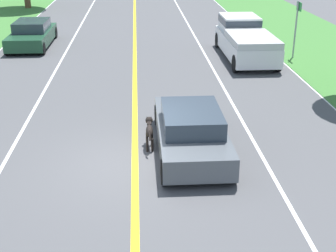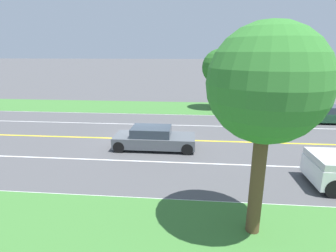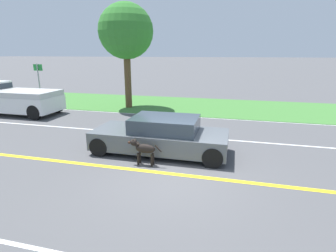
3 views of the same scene
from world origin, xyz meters
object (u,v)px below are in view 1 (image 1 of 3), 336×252
pickup_truck (245,39)px  oncoming_car (32,34)px  ego_car (191,130)px  street_sign (297,23)px  dog (149,130)px

pickup_truck → oncoming_car: bearing=164.1°
ego_car → street_sign: size_ratio=1.70×
pickup_truck → ego_car: bearing=-110.1°
ego_car → pickup_truck: size_ratio=0.80×
dog → street_sign: street_sign is taller
pickup_truck → street_sign: 2.51m
dog → oncoming_car: (-5.85, 13.02, 0.09)m
ego_car → street_sign: street_sign is taller
ego_car → oncoming_car: (-7.00, 13.28, 0.01)m
dog → street_sign: size_ratio=0.41×
ego_car → pickup_truck: pickup_truck is taller
dog → oncoming_car: size_ratio=0.23×
ego_car → street_sign: bearing=58.2°
dog → pickup_truck: (4.90, 9.96, 0.37)m
dog → pickup_truck: pickup_truck is taller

